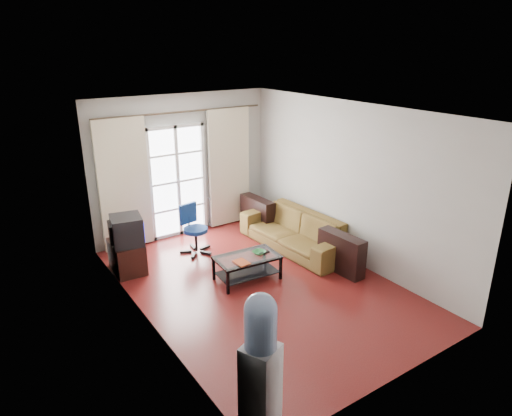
{
  "coord_description": "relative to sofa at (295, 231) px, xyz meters",
  "views": [
    {
      "loc": [
        -3.55,
        -5.18,
        3.57
      ],
      "look_at": [
        0.17,
        0.35,
        1.14
      ],
      "focal_mm": 32.0,
      "sensor_mm": 36.0,
      "label": 1
    }
  ],
  "objects": [
    {
      "name": "crt_tv",
      "position": [
        -2.85,
        0.77,
        0.41
      ],
      "size": [
        0.58,
        0.59,
        0.47
      ],
      "rotation": [
        0.0,
        0.0,
        -0.19
      ],
      "color": "black",
      "rests_on": "tv_stand"
    },
    {
      "name": "curtain_rod",
      "position": [
        -1.31,
        1.72,
        2.05
      ],
      "size": [
        3.3,
        0.04,
        0.04
      ],
      "primitive_type": "cylinder",
      "rotation": [
        0.0,
        1.57,
        0.0
      ],
      "color": "#4C3F2D",
      "rests_on": "wall_back"
    },
    {
      "name": "wall_front",
      "position": [
        -1.31,
        -3.38,
        1.02
      ],
      "size": [
        3.6,
        0.02,
        2.7
      ],
      "primitive_type": "cube",
      "color": "#AFAFA7",
      "rests_on": "floor"
    },
    {
      "name": "ceiling",
      "position": [
        -1.31,
        -0.78,
        2.37
      ],
      "size": [
        5.2,
        5.2,
        0.0
      ],
      "primitive_type": "plane",
      "rotation": [
        3.14,
        0.0,
        0.0
      ],
      "color": "white",
      "rests_on": "wall_back"
    },
    {
      "name": "radiator",
      "position": [
        -0.51,
        1.72,
        0.0
      ],
      "size": [
        0.64,
        0.12,
        0.64
      ],
      "primitive_type": "cube",
      "color": "#98989B",
      "rests_on": "floor"
    },
    {
      "name": "water_cooler",
      "position": [
        -2.91,
        -3.13,
        0.47
      ],
      "size": [
        0.41,
        0.41,
        1.52
      ],
      "rotation": [
        0.0,
        0.0,
        0.41
      ],
      "color": "#BCBCC2",
      "rests_on": "floor"
    },
    {
      "name": "coffee_table",
      "position": [
        -1.38,
        -0.52,
        -0.07
      ],
      "size": [
        1.03,
        0.64,
        0.4
      ],
      "rotation": [
        0.0,
        0.0,
        -0.08
      ],
      "color": "silver",
      "rests_on": "floor"
    },
    {
      "name": "tv_stand",
      "position": [
        -2.85,
        0.83,
        -0.08
      ],
      "size": [
        0.49,
        0.71,
        0.51
      ],
      "primitive_type": "cube",
      "rotation": [
        0.0,
        0.0,
        -0.05
      ],
      "color": "black",
      "rests_on": "floor"
    },
    {
      "name": "floor",
      "position": [
        -1.31,
        -0.78,
        -0.33
      ],
      "size": [
        5.2,
        5.2,
        0.0
      ],
      "primitive_type": "plane",
      "color": "maroon",
      "rests_on": "ground"
    },
    {
      "name": "french_door",
      "position": [
        -1.46,
        1.77,
        0.75
      ],
      "size": [
        1.16,
        0.06,
        2.15
      ],
      "color": "white",
      "rests_on": "wall_back"
    },
    {
      "name": "wall_right",
      "position": [
        0.49,
        -0.78,
        1.02
      ],
      "size": [
        0.02,
        5.2,
        2.7
      ],
      "primitive_type": "cube",
      "color": "#AFAFA7",
      "rests_on": "floor"
    },
    {
      "name": "curtain_left",
      "position": [
        -2.51,
        1.7,
        0.87
      ],
      "size": [
        0.9,
        0.07,
        2.35
      ],
      "primitive_type": "cube",
      "color": "beige",
      "rests_on": "curtain_rod"
    },
    {
      "name": "wall_left",
      "position": [
        -3.11,
        -0.78,
        1.02
      ],
      "size": [
        0.02,
        5.2,
        2.7
      ],
      "primitive_type": "cube",
      "color": "#AFAFA7",
      "rests_on": "floor"
    },
    {
      "name": "wall_back",
      "position": [
        -1.31,
        1.82,
        1.02
      ],
      "size": [
        3.6,
        0.02,
        2.7
      ],
      "primitive_type": "cube",
      "color": "#AFAFA7",
      "rests_on": "floor"
    },
    {
      "name": "remote",
      "position": [
        -1.09,
        -0.58,
        0.08
      ],
      "size": [
        0.19,
        0.06,
        0.02
      ],
      "primitive_type": "cube",
      "rotation": [
        0.0,
        0.0,
        0.05
      ],
      "color": "black",
      "rests_on": "coffee_table"
    },
    {
      "name": "curtain_right",
      "position": [
        -0.36,
        1.7,
        0.87
      ],
      "size": [
        0.9,
        0.07,
        2.35
      ],
      "primitive_type": "cube",
      "color": "beige",
      "rests_on": "curtain_rod"
    },
    {
      "name": "book",
      "position": [
        -1.67,
        -0.68,
        0.09
      ],
      "size": [
        0.21,
        0.27,
        0.02
      ],
      "primitive_type": "imported",
      "rotation": [
        0.0,
        0.0,
        0.05
      ],
      "color": "#AA3114",
      "rests_on": "coffee_table"
    },
    {
      "name": "task_chair",
      "position": [
        -1.6,
        0.85,
        -0.07
      ],
      "size": [
        0.71,
        0.71,
        0.88
      ],
      "rotation": [
        0.0,
        0.0,
        0.21
      ],
      "color": "black",
      "rests_on": "floor"
    },
    {
      "name": "sofa",
      "position": [
        0.0,
        0.0,
        0.0
      ],
      "size": [
        2.35,
        1.11,
        0.66
      ],
      "primitive_type": "imported",
      "rotation": [
        0.0,
        0.0,
        -1.52
      ],
      "color": "olive",
      "rests_on": "floor"
    },
    {
      "name": "bowl",
      "position": [
        -1.17,
        -0.55,
        0.1
      ],
      "size": [
        0.32,
        0.32,
        0.05
      ],
      "primitive_type": "imported",
      "rotation": [
        0.0,
        0.0,
        0.31
      ],
      "color": "#327E2E",
      "rests_on": "coffee_table"
    }
  ]
}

